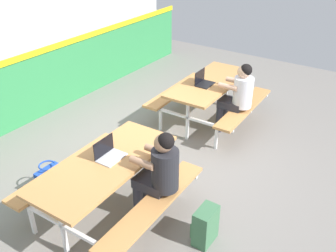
% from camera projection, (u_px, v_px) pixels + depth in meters
% --- Properties ---
extents(ground_plane, '(10.00, 10.00, 0.02)m').
position_uv_depth(ground_plane, '(172.00, 160.00, 5.48)').
color(ground_plane, gray).
extents(accent_backdrop, '(8.00, 0.14, 2.60)m').
position_uv_depth(accent_backdrop, '(36.00, 45.00, 6.17)').
color(accent_backdrop, '#338C4C').
rests_on(accent_backdrop, ground).
extents(picnic_table_left, '(1.81, 1.59, 0.74)m').
position_uv_depth(picnic_table_left, '(107.00, 174.00, 4.22)').
color(picnic_table_left, tan).
rests_on(picnic_table_left, ground).
extents(picnic_table_right, '(1.81, 1.59, 0.74)m').
position_uv_depth(picnic_table_right, '(209.00, 91.00, 6.22)').
color(picnic_table_right, tan).
rests_on(picnic_table_right, ground).
extents(student_nearer, '(0.37, 0.53, 1.21)m').
position_uv_depth(student_nearer, '(159.00, 171.00, 4.06)').
color(student_nearer, '#2D2D38').
rests_on(student_nearer, ground).
extents(student_further, '(0.37, 0.53, 1.21)m').
position_uv_depth(student_further, '(238.00, 94.00, 5.80)').
color(student_further, '#2D2D38').
rests_on(student_further, ground).
extents(laptop_silver, '(0.32, 0.23, 0.22)m').
position_uv_depth(laptop_silver, '(109.00, 154.00, 4.21)').
color(laptop_silver, silver).
rests_on(laptop_silver, picnic_table_left).
extents(laptop_dark, '(0.32, 0.23, 0.22)m').
position_uv_depth(laptop_dark, '(203.00, 82.00, 6.01)').
color(laptop_dark, black).
rests_on(laptop_dark, picnic_table_right).
extents(backpack_dark, '(0.30, 0.22, 0.44)m').
position_uv_depth(backpack_dark, '(205.00, 226.00, 4.02)').
color(backpack_dark, '#3F724C').
rests_on(backpack_dark, ground).
extents(tote_bag_bright, '(0.34, 0.21, 0.43)m').
position_uv_depth(tote_bag_bright, '(50.00, 180.00, 4.75)').
color(tote_bag_bright, '#1E47B2').
rests_on(tote_bag_bright, ground).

